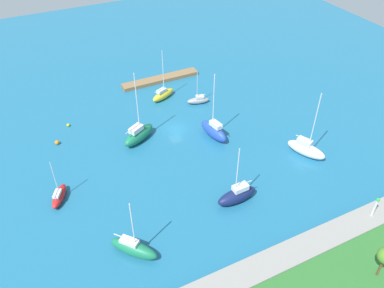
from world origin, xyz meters
TOP-DOWN VIEW (x-y plane):
  - water at (0.00, 0.00)m, footprint 160.00×160.00m
  - pier_dock at (-4.90, -19.76)m, footprint 19.10×2.77m
  - breakwater at (0.00, 35.32)m, footprint 59.86×3.97m
  - harbor_beacon at (-16.83, 35.32)m, footprint 0.56×0.56m
  - sailboat_green_center_basin at (17.74, 24.65)m, footprint 6.42×6.97m
  - sailboat_navy_far_south at (-0.77, 22.40)m, footprint 7.14×2.65m
  - sailboat_white_lone_south at (-18.42, 17.99)m, footprint 5.29×7.74m
  - sailboat_red_lone_north at (25.14, 9.33)m, footprint 3.99×5.53m
  - sailboat_yellow_near_pier at (-2.33, -11.94)m, footprint 6.59×4.22m
  - sailboat_gray_off_beacon at (-8.55, -6.68)m, footprint 5.17×2.86m
  - sailboat_blue_far_north at (-5.66, 5.65)m, footprint 3.40×7.58m
  - sailboat_green_east_end at (7.94, 0.17)m, footprint 8.03×6.03m
  - mooring_buoy_orange at (22.60, -5.72)m, footprint 0.86×0.86m
  - mooring_buoy_yellow at (19.39, -10.71)m, footprint 0.64×0.64m

SIDE VIEW (x-z plane):
  - water at x=0.00m, z-range 0.00..0.00m
  - mooring_buoy_yellow at x=19.39m, z-range 0.00..0.64m
  - pier_dock at x=-4.90m, z-range 0.00..0.85m
  - mooring_buoy_orange at x=22.60m, z-range 0.00..0.86m
  - breakwater at x=0.00m, z-range 0.00..1.55m
  - sailboat_gray_off_beacon at x=-8.55m, z-range -3.05..4.64m
  - sailboat_red_lone_north at x=25.14m, z-range -3.06..4.83m
  - sailboat_yellow_near_pier at x=-2.33m, z-range -4.68..6.90m
  - sailboat_green_center_basin at x=17.74m, z-range -4.06..6.45m
  - sailboat_navy_far_south at x=-0.77m, z-range -4.29..6.93m
  - sailboat_white_lone_south at x=-18.42m, z-range -5.37..8.09m
  - sailboat_green_east_end at x=7.94m, z-range -5.78..8.78m
  - sailboat_blue_far_north at x=-5.66m, z-range -5.29..8.48m
  - harbor_beacon at x=-16.83m, z-range 1.84..5.57m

